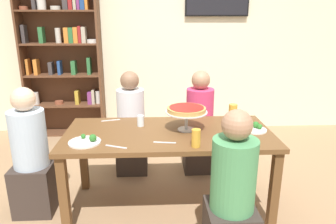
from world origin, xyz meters
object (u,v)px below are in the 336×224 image
at_px(diner_near_right, 232,202).
at_px(diner_far_left, 131,130).
at_px(deep_dish_pizza_stand, 186,111).
at_px(water_glass_clear_near, 141,121).
at_px(salad_plate_near_diner, 86,141).
at_px(dining_table, 169,141).
at_px(diner_far_right, 199,129).
at_px(diner_head_west, 32,161).
at_px(cutlery_knife_far, 240,144).
at_px(cutlery_fork_near, 111,120).
at_px(cutlery_knife_near, 165,142).
at_px(salad_plate_far_diner, 255,128).
at_px(cutlery_fork_far, 116,147).
at_px(beer_glass_amber_tall, 233,113).
at_px(bookshelf, 63,56).
at_px(beer_glass_amber_short, 196,138).

distance_m(diner_near_right, diner_far_left, 1.65).
height_order(deep_dish_pizza_stand, water_glass_clear_near, deep_dish_pizza_stand).
bearing_deg(diner_near_right, salad_plate_near_diner, 64.56).
distance_m(salad_plate_near_diner, water_glass_clear_near, 0.57).
height_order(dining_table, water_glass_clear_near, water_glass_clear_near).
xyz_separation_m(diner_far_right, diner_head_west, (-1.58, -0.73, 0.00)).
distance_m(dining_table, deep_dish_pizza_stand, 0.31).
bearing_deg(deep_dish_pizza_stand, cutlery_knife_far, -41.78).
distance_m(diner_near_right, cutlery_knife_far, 0.50).
xyz_separation_m(diner_far_left, water_glass_clear_near, (0.13, -0.57, 0.30)).
xyz_separation_m(cutlery_fork_near, cutlery_knife_far, (1.09, -0.65, 0.00)).
distance_m(diner_far_right, cutlery_knife_near, 1.09).
distance_m(salad_plate_far_diner, cutlery_fork_far, 1.23).
bearing_deg(beer_glass_amber_tall, cutlery_knife_near, -143.38).
xyz_separation_m(bookshelf, cutlery_fork_far, (0.98, -2.32, -0.42)).
bearing_deg(beer_glass_amber_short, dining_table, 120.24).
relative_size(beer_glass_amber_short, cutlery_fork_near, 0.78).
distance_m(deep_dish_pizza_stand, cutlery_fork_near, 0.78).
height_order(cutlery_fork_near, cutlery_knife_far, same).
xyz_separation_m(bookshelf, cutlery_knife_near, (1.35, -2.26, -0.42)).
xyz_separation_m(bookshelf, beer_glass_amber_tall, (2.02, -1.76, -0.34)).
relative_size(diner_head_west, cutlery_knife_far, 6.39).
distance_m(dining_table, diner_far_right, 0.84).
bearing_deg(diner_head_west, diner_near_right, -24.26).
bearing_deg(diner_head_west, cutlery_knife_near, -11.91).
height_order(diner_near_right, salad_plate_far_diner, diner_near_right).
distance_m(diner_near_right, beer_glass_amber_tall, 1.05).
xyz_separation_m(cutlery_fork_far, cutlery_knife_far, (0.96, -0.00, 0.00)).
bearing_deg(water_glass_clear_near, diner_head_west, -170.10).
xyz_separation_m(diner_far_left, salad_plate_near_diner, (-0.29, -0.95, 0.26)).
height_order(beer_glass_amber_tall, cutlery_knife_near, beer_glass_amber_tall).
relative_size(diner_near_right, cutlery_fork_near, 6.39).
bearing_deg(beer_glass_amber_tall, diner_head_west, -172.16).
relative_size(diner_near_right, cutlery_knife_near, 6.39).
xyz_separation_m(diner_far_right, beer_glass_amber_short, (-0.19, -1.06, 0.32)).
bearing_deg(cutlery_fork_near, cutlery_fork_far, 86.61).
xyz_separation_m(beer_glass_amber_tall, cutlery_fork_far, (-1.04, -0.56, -0.08)).
height_order(diner_far_left, cutlery_fork_far, diner_far_left).
bearing_deg(beer_glass_amber_short, beer_glass_amber_tall, 53.58).
relative_size(cutlery_knife_near, cutlery_fork_far, 1.00).
height_order(diner_head_west, salad_plate_near_diner, diner_head_west).
xyz_separation_m(diner_far_right, deep_dish_pizza_stand, (-0.23, -0.70, 0.43)).
xyz_separation_m(dining_table, diner_head_west, (-1.20, -0.00, -0.16)).
relative_size(diner_near_right, water_glass_clear_near, 11.47).
bearing_deg(dining_table, bookshelf, 124.77).
height_order(beer_glass_amber_tall, beer_glass_amber_short, beer_glass_amber_tall).
height_order(diner_head_west, cutlery_fork_near, diner_head_west).
bearing_deg(beer_glass_amber_tall, diner_far_left, 154.04).
distance_m(deep_dish_pizza_stand, salad_plate_far_diner, 0.63).
xyz_separation_m(dining_table, diner_far_right, (0.38, 0.73, -0.16)).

